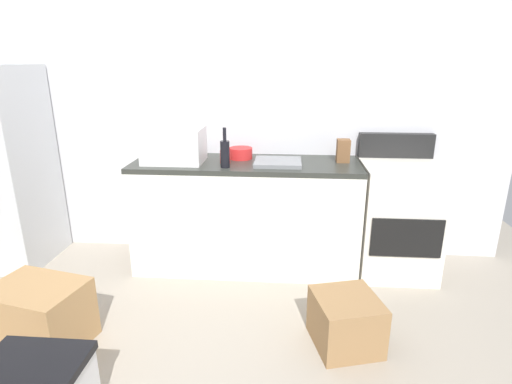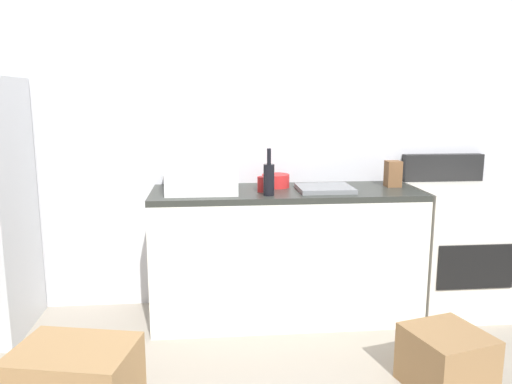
{
  "view_description": "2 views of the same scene",
  "coord_description": "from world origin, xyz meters",
  "px_view_note": "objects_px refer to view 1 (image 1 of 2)",
  "views": [
    {
      "loc": [
        0.63,
        -1.92,
        1.66
      ],
      "look_at": [
        0.42,
        0.76,
        0.79
      ],
      "focal_mm": 28.46,
      "sensor_mm": 36.0,
      "label": 1
    },
    {
      "loc": [
        -0.22,
        -2.1,
        1.51
      ],
      "look_at": [
        0.03,
        0.52,
        1.02
      ],
      "focal_mm": 35.31,
      "sensor_mm": 36.0,
      "label": 2
    }
  ],
  "objects_px": {
    "microwave": "(174,145)",
    "coffee_mug": "(225,157)",
    "knife_block": "(343,151)",
    "mixing_bowl": "(241,153)",
    "cardboard_box_medium": "(40,315)",
    "cardboard_box_large": "(346,321)",
    "stove_oven": "(397,217)",
    "wine_bottle": "(225,153)"
  },
  "relations": [
    {
      "from": "knife_block",
      "to": "mixing_bowl",
      "type": "distance_m",
      "value": 0.82
    },
    {
      "from": "coffee_mug",
      "to": "cardboard_box_large",
      "type": "xyz_separation_m",
      "value": [
        0.86,
        -0.94,
        -0.79
      ]
    },
    {
      "from": "microwave",
      "to": "knife_block",
      "type": "distance_m",
      "value": 1.33
    },
    {
      "from": "stove_oven",
      "to": "cardboard_box_medium",
      "type": "relative_size",
      "value": 2.06
    },
    {
      "from": "mixing_bowl",
      "to": "cardboard_box_medium",
      "type": "height_order",
      "value": "mixing_bowl"
    },
    {
      "from": "coffee_mug",
      "to": "mixing_bowl",
      "type": "bearing_deg",
      "value": 57.48
    },
    {
      "from": "mixing_bowl",
      "to": "cardboard_box_medium",
      "type": "bearing_deg",
      "value": -131.29
    },
    {
      "from": "coffee_mug",
      "to": "cardboard_box_large",
      "type": "relative_size",
      "value": 0.26
    },
    {
      "from": "microwave",
      "to": "coffee_mug",
      "type": "relative_size",
      "value": 4.6
    },
    {
      "from": "mixing_bowl",
      "to": "cardboard_box_large",
      "type": "height_order",
      "value": "mixing_bowl"
    },
    {
      "from": "microwave",
      "to": "mixing_bowl",
      "type": "distance_m",
      "value": 0.54
    },
    {
      "from": "knife_block",
      "to": "cardboard_box_medium",
      "type": "bearing_deg",
      "value": -148.07
    },
    {
      "from": "mixing_bowl",
      "to": "knife_block",
      "type": "bearing_deg",
      "value": -3.6
    },
    {
      "from": "stove_oven",
      "to": "mixing_bowl",
      "type": "bearing_deg",
      "value": 175.18
    },
    {
      "from": "wine_bottle",
      "to": "mixing_bowl",
      "type": "relative_size",
      "value": 1.58
    },
    {
      "from": "stove_oven",
      "to": "knife_block",
      "type": "bearing_deg",
      "value": 172.98
    },
    {
      "from": "cardboard_box_large",
      "to": "wine_bottle",
      "type": "bearing_deg",
      "value": 136.28
    },
    {
      "from": "coffee_mug",
      "to": "knife_block",
      "type": "distance_m",
      "value": 0.93
    },
    {
      "from": "stove_oven",
      "to": "mixing_bowl",
      "type": "height_order",
      "value": "stove_oven"
    },
    {
      "from": "cardboard_box_large",
      "to": "cardboard_box_medium",
      "type": "xyz_separation_m",
      "value": [
        -1.85,
        -0.14,
        0.04
      ]
    },
    {
      "from": "coffee_mug",
      "to": "cardboard_box_medium",
      "type": "bearing_deg",
      "value": -132.44
    },
    {
      "from": "cardboard_box_medium",
      "to": "stove_oven",
      "type": "bearing_deg",
      "value": 25.63
    },
    {
      "from": "stove_oven",
      "to": "knife_block",
      "type": "xyz_separation_m",
      "value": [
        -0.45,
        0.06,
        0.52
      ]
    },
    {
      "from": "knife_block",
      "to": "cardboard_box_large",
      "type": "relative_size",
      "value": 0.47
    },
    {
      "from": "cardboard_box_large",
      "to": "cardboard_box_medium",
      "type": "height_order",
      "value": "cardboard_box_medium"
    },
    {
      "from": "stove_oven",
      "to": "cardboard_box_medium",
      "type": "xyz_separation_m",
      "value": [
        -2.36,
        -1.13,
        -0.27
      ]
    },
    {
      "from": "microwave",
      "to": "cardboard_box_medium",
      "type": "relative_size",
      "value": 0.86
    },
    {
      "from": "coffee_mug",
      "to": "stove_oven",
      "type": "bearing_deg",
      "value": 2.31
    },
    {
      "from": "cardboard_box_medium",
      "to": "cardboard_box_large",
      "type": "bearing_deg",
      "value": 4.31
    },
    {
      "from": "microwave",
      "to": "cardboard_box_large",
      "type": "height_order",
      "value": "microwave"
    },
    {
      "from": "microwave",
      "to": "wine_bottle",
      "type": "distance_m",
      "value": 0.45
    },
    {
      "from": "stove_oven",
      "to": "knife_block",
      "type": "height_order",
      "value": "stove_oven"
    },
    {
      "from": "microwave",
      "to": "wine_bottle",
      "type": "height_order",
      "value": "wine_bottle"
    },
    {
      "from": "stove_oven",
      "to": "mixing_bowl",
      "type": "distance_m",
      "value": 1.36
    },
    {
      "from": "coffee_mug",
      "to": "knife_block",
      "type": "relative_size",
      "value": 0.56
    },
    {
      "from": "stove_oven",
      "to": "cardboard_box_large",
      "type": "relative_size",
      "value": 2.86
    },
    {
      "from": "microwave",
      "to": "cardboard_box_medium",
      "type": "bearing_deg",
      "value": -118.13
    },
    {
      "from": "microwave",
      "to": "mixing_bowl",
      "type": "bearing_deg",
      "value": 16.95
    },
    {
      "from": "knife_block",
      "to": "coffee_mug",
      "type": "bearing_deg",
      "value": -173.11
    },
    {
      "from": "wine_bottle",
      "to": "coffee_mug",
      "type": "relative_size",
      "value": 3.0
    },
    {
      "from": "mixing_bowl",
      "to": "cardboard_box_medium",
      "type": "relative_size",
      "value": 0.36
    },
    {
      "from": "microwave",
      "to": "coffee_mug",
      "type": "bearing_deg",
      "value": -1.11
    }
  ]
}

